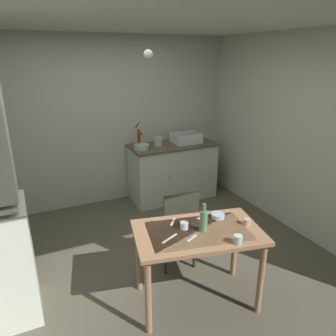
{
  "coord_description": "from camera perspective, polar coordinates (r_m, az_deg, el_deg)",
  "views": [
    {
      "loc": [
        -1.04,
        -2.82,
        2.25
      ],
      "look_at": [
        0.32,
        0.1,
        1.1
      ],
      "focal_mm": 34.11,
      "sensor_mm": 36.0,
      "label": 1
    }
  ],
  "objects": [
    {
      "name": "mug_tall",
      "position": [
        3.08,
        13.93,
        -9.29
      ],
      "size": [
        0.07,
        0.07,
        0.06
      ],
      "primitive_type": "cylinder",
      "color": "tan",
      "rests_on": "dining_table"
    },
    {
      "name": "mixing_bowl_counter",
      "position": [
        4.82,
        -4.73,
        3.81
      ],
      "size": [
        0.23,
        0.23,
        0.07
      ],
      "primitive_type": "cylinder",
      "color": "#ADD1C1",
      "rests_on": "counter_cabinet"
    },
    {
      "name": "dining_table",
      "position": [
        2.98,
        5.33,
        -12.92
      ],
      "size": [
        1.25,
        0.89,
        0.77
      ],
      "color": "#9B6F4E",
      "rests_on": "ground"
    },
    {
      "name": "pendant_bulb",
      "position": [
        2.9,
        -3.57,
        19.63
      ],
      "size": [
        0.08,
        0.08,
        0.08
      ],
      "primitive_type": "sphere",
      "color": "#F9EFCC"
    },
    {
      "name": "ground_plane",
      "position": [
        3.76,
        -4.03,
        -17.24
      ],
      "size": [
        5.25,
        5.25,
        0.0
      ],
      "primitive_type": "plane",
      "color": "#544F41"
    },
    {
      "name": "counter_cabinet",
      "position": [
        5.22,
        0.82,
        -0.54
      ],
      "size": [
        1.38,
        0.64,
        0.91
      ],
      "color": "silver",
      "rests_on": "ground"
    },
    {
      "name": "teacup_cream",
      "position": [
        2.93,
        2.9,
        -10.22
      ],
      "size": [
        0.08,
        0.08,
        0.06
      ],
      "primitive_type": "cylinder",
      "color": "#9EB2C6",
      "rests_on": "dining_table"
    },
    {
      "name": "serving_bowl_wide",
      "position": [
        3.15,
        8.89,
        -8.41
      ],
      "size": [
        0.13,
        0.13,
        0.04
      ],
      "primitive_type": "cylinder",
      "color": "#9EB2C6",
      "rests_on": "dining_table"
    },
    {
      "name": "teaspoon_near_bowl",
      "position": [
        3.15,
        6.13,
        -8.58
      ],
      "size": [
        0.15,
        0.07,
        0.0
      ],
      "primitive_type": "cube",
      "rotation": [
        0.0,
        0.0,
        0.39
      ],
      "color": "beige",
      "rests_on": "dining_table"
    },
    {
      "name": "serving_spoon",
      "position": [
        3.04,
        0.88,
        -9.58
      ],
      "size": [
        0.11,
        0.13,
        0.0
      ],
      "primitive_type": "cube",
      "rotation": [
        0.0,
        0.0,
        0.91
      ],
      "color": "beige",
      "rests_on": "dining_table"
    },
    {
      "name": "glass_bottle",
      "position": [
        2.87,
        6.38,
        -9.27
      ],
      "size": [
        0.07,
        0.07,
        0.27
      ],
      "color": "#4C7F56",
      "rests_on": "dining_table"
    },
    {
      "name": "table_knife",
      "position": [
        2.8,
        0.31,
        -12.45
      ],
      "size": [
        0.18,
        0.1,
        0.0
      ],
      "primitive_type": "cube",
      "rotation": [
        0.0,
        0.0,
        3.59
      ],
      "color": "silver",
      "rests_on": "dining_table"
    },
    {
      "name": "hand_pump",
      "position": [
        4.87,
        -5.21,
        5.58
      ],
      "size": [
        0.05,
        0.27,
        0.39
      ],
      "color": "maroon",
      "rests_on": "counter_cabinet"
    },
    {
      "name": "teacup_mint",
      "position": [
        2.78,
        12.36,
        -12.37
      ],
      "size": [
        0.07,
        0.07,
        0.08
      ],
      "primitive_type": "cylinder",
      "color": "#ADD1C1",
      "rests_on": "dining_table"
    },
    {
      "name": "wall_back",
      "position": [
        4.98,
        -12.61,
        7.79
      ],
      "size": [
        4.35,
        0.1,
        2.54
      ],
      "primitive_type": "cube",
      "color": "beige",
      "rests_on": "ground"
    },
    {
      "name": "teaspoon_by_cup",
      "position": [
        2.81,
        4.3,
        -12.36
      ],
      "size": [
        0.13,
        0.08,
        0.0
      ],
      "primitive_type": "cube",
      "rotation": [
        0.0,
        0.0,
        0.47
      ],
      "color": "beige",
      "rests_on": "dining_table"
    },
    {
      "name": "stoneware_crock",
      "position": [
        4.96,
        -1.71,
        4.78
      ],
      "size": [
        0.12,
        0.12,
        0.15
      ],
      "primitive_type": "cylinder",
      "color": "beige",
      "rests_on": "counter_cabinet"
    },
    {
      "name": "wall_right",
      "position": [
        4.39,
        23.12,
        5.13
      ],
      "size": [
        0.1,
        3.9,
        2.54
      ],
      "primitive_type": "cube",
      "color": "beige",
      "rests_on": "ground"
    },
    {
      "name": "chair_far_side",
      "position": [
        3.52,
        1.66,
        -10.31
      ],
      "size": [
        0.44,
        0.44,
        0.93
      ],
      "color": "#292722",
      "rests_on": "ground"
    },
    {
      "name": "ceiling_slab",
      "position": [
        3.03,
        -5.32,
        26.0
      ],
      "size": [
        4.35,
        3.9,
        0.1
      ],
      "primitive_type": "cube",
      "color": "silver"
    },
    {
      "name": "sink_basin",
      "position": [
        5.17,
        3.27,
        5.39
      ],
      "size": [
        0.44,
        0.34,
        0.15
      ],
      "color": "white",
      "rests_on": "counter_cabinet"
    }
  ]
}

